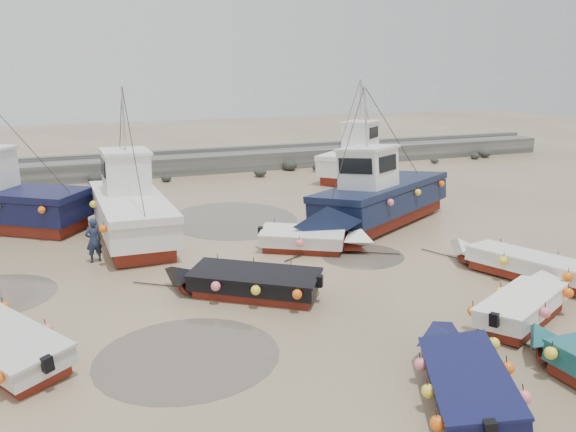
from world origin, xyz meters
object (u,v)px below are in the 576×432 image
dinghy_6 (519,261)px  dinghy_1 (469,374)px  cabin_boat_3 (360,157)px  dinghy_4 (244,279)px  person (96,262)px  dinghy_3 (528,302)px  cabin_boat_2 (376,198)px  cabin_boat_1 (128,206)px  dinghy_5 (312,237)px

dinghy_6 → dinghy_1: bearing=-162.8°
dinghy_6 → cabin_boat_3: (3.24, 17.64, 0.83)m
dinghy_1 → dinghy_4: same height
person → dinghy_3: bearing=122.0°
dinghy_6 → person: (-13.64, 6.82, -0.54)m
dinghy_1 → person: bearing=146.4°
dinghy_1 → dinghy_6: bearing=66.1°
dinghy_3 → person: 14.91m
cabin_boat_3 → dinghy_1: bearing=-61.3°
dinghy_1 → dinghy_4: bearing=138.0°
dinghy_3 → cabin_boat_2: size_ratio=0.53×
cabin_boat_2 → cabin_boat_1: bearing=47.7°
dinghy_5 → person: dinghy_5 is taller
dinghy_1 → dinghy_5: same height
dinghy_4 → cabin_boat_1: 8.42m
dinghy_5 → person: 8.25m
dinghy_3 → dinghy_6: bearing=115.7°
dinghy_1 → cabin_boat_1: bearing=136.3°
dinghy_3 → dinghy_5: same height
dinghy_4 → dinghy_5: same height
cabin_boat_1 → cabin_boat_2: bearing=-15.2°
person → cabin_boat_3: bearing=-164.8°
cabin_boat_2 → cabin_boat_3: 11.35m
cabin_boat_1 → person: cabin_boat_1 is taller
dinghy_5 → dinghy_4: bearing=-18.7°
dinghy_6 → person: dinghy_6 is taller
dinghy_1 → dinghy_5: bearing=111.4°
dinghy_5 → cabin_boat_1: (-6.47, 4.66, 0.76)m
dinghy_3 → cabin_boat_3: cabin_boat_3 is taller
dinghy_4 → dinghy_1: bearing=-122.4°
dinghy_4 → dinghy_6: (9.38, -1.81, 0.00)m
dinghy_1 → dinghy_5: 10.55m
dinghy_4 → cabin_boat_3: cabin_boat_3 is taller
dinghy_5 → dinghy_6: bearing=78.1°
dinghy_4 → cabin_boat_3: (12.62, 15.84, 0.83)m
dinghy_4 → cabin_boat_3: size_ratio=0.70×
dinghy_3 → dinghy_4: 8.47m
dinghy_4 → dinghy_5: 5.01m
cabin_boat_2 → dinghy_4: bearing=95.5°
cabin_boat_1 → person: 3.57m
dinghy_6 → cabin_boat_1: size_ratio=0.56×
cabin_boat_1 → person: (-1.57, -2.92, -1.32)m
dinghy_1 → dinghy_3: same height
dinghy_3 → cabin_boat_3: size_ratio=0.68×
dinghy_4 → dinghy_6: size_ratio=0.92×
dinghy_4 → dinghy_6: same height
cabin_boat_1 → cabin_boat_3: same height
dinghy_5 → cabin_boat_1: bearing=-95.4°
dinghy_4 → cabin_boat_2: 9.68m
dinghy_5 → cabin_boat_1: size_ratio=0.47×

